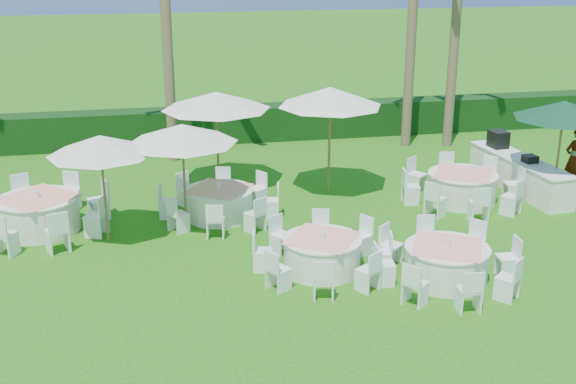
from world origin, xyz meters
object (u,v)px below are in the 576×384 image
at_px(umbrella_a, 100,145).
at_px(buffet_table, 519,173).
at_px(banquet_table_e, 219,202).
at_px(banquet_table_f, 462,187).
at_px(umbrella_c, 216,101).
at_px(umbrella_b, 182,134).
at_px(staff_person, 575,158).
at_px(banquet_table_b, 322,253).
at_px(banquet_table_d, 39,213).
at_px(banquet_table_c, 446,262).
at_px(umbrella_d, 330,97).
at_px(umbrella_green, 564,110).

relative_size(umbrella_a, buffet_table, 0.63).
height_order(banquet_table_e, banquet_table_f, banquet_table_f).
relative_size(banquet_table_f, umbrella_c, 1.08).
height_order(umbrella_b, buffet_table, umbrella_b).
bearing_deg(banquet_table_f, staff_person, 7.60).
bearing_deg(umbrella_c, buffet_table, -12.07).
bearing_deg(banquet_table_e, banquet_table_b, -62.80).
distance_m(banquet_table_d, buffet_table, 12.84).
xyz_separation_m(banquet_table_c, staff_person, (5.83, 4.85, 0.48)).
height_order(banquet_table_b, staff_person, staff_person).
bearing_deg(umbrella_a, staff_person, 6.12).
relative_size(banquet_table_d, banquet_table_e, 1.09).
xyz_separation_m(banquet_table_b, buffet_table, (6.66, 4.08, 0.11)).
height_order(umbrella_a, buffet_table, umbrella_a).
relative_size(banquet_table_e, buffet_table, 0.75).
height_order(umbrella_d, umbrella_green, umbrella_d).
relative_size(banquet_table_b, umbrella_b, 1.12).
height_order(umbrella_green, buffet_table, umbrella_green).
bearing_deg(banquet_table_f, banquet_table_e, 179.06).
height_order(banquet_table_e, umbrella_b, umbrella_b).
bearing_deg(umbrella_c, umbrella_d, -19.71).
bearing_deg(staff_person, banquet_table_c, 35.02).
xyz_separation_m(banquet_table_b, staff_person, (8.22, 3.89, 0.49)).
bearing_deg(banquet_table_d, banquet_table_e, 0.78).
xyz_separation_m(umbrella_a, umbrella_green, (11.69, 0.52, 0.18)).
bearing_deg(umbrella_b, banquet_table_c, -37.67).
bearing_deg(umbrella_green, banquet_table_b, -157.01).
height_order(banquet_table_b, buffet_table, buffet_table).
relative_size(umbrella_c, umbrella_d, 1.01).
distance_m(banquet_table_b, umbrella_b, 4.46).
distance_m(banquet_table_e, umbrella_a, 3.48).
height_order(banquet_table_d, umbrella_c, umbrella_c).
relative_size(banquet_table_c, umbrella_d, 1.02).
distance_m(banquet_table_c, umbrella_a, 7.98).
xyz_separation_m(banquet_table_b, umbrella_c, (-1.59, 5.84, 2.12)).
distance_m(banquet_table_f, umbrella_a, 9.45).
relative_size(banquet_table_f, umbrella_d, 1.09).
distance_m(banquet_table_c, banquet_table_e, 6.15).
relative_size(umbrella_c, staff_person, 1.71).
distance_m(banquet_table_f, buffet_table, 2.09).
bearing_deg(banquet_table_d, umbrella_b, -8.32).
bearing_deg(umbrella_c, staff_person, -11.25).
bearing_deg(banquet_table_f, umbrella_d, 157.63).
xyz_separation_m(umbrella_a, umbrella_c, (2.94, 3.32, 0.19)).
bearing_deg(buffet_table, banquet_table_f, -161.51).
bearing_deg(umbrella_b, buffet_table, 6.85).
xyz_separation_m(banquet_table_e, umbrella_d, (3.16, 1.27, 2.32)).
distance_m(umbrella_green, buffet_table, 2.31).
distance_m(banquet_table_c, umbrella_green, 6.57).
bearing_deg(banquet_table_e, umbrella_d, 21.83).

